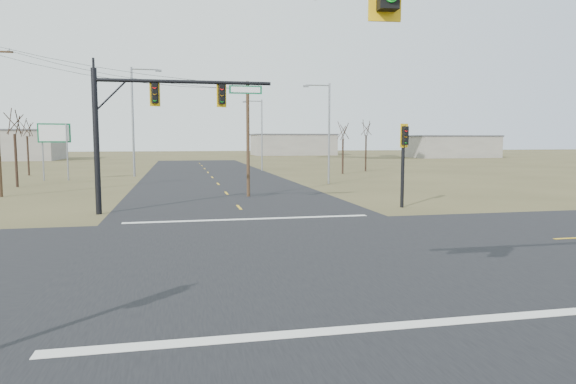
# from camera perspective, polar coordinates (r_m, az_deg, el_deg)

# --- Properties ---
(ground) EXTENTS (320.00, 320.00, 0.00)m
(ground) POSITION_cam_1_polar(r_m,az_deg,el_deg) (17.93, -1.02, -6.73)
(ground) COLOR brown
(ground) RESTS_ON ground
(road_ew) EXTENTS (160.00, 14.00, 0.02)m
(road_ew) POSITION_cam_1_polar(r_m,az_deg,el_deg) (17.93, -1.02, -6.70)
(road_ew) COLOR black
(road_ew) RESTS_ON ground
(road_ns) EXTENTS (14.00, 160.00, 0.02)m
(road_ns) POSITION_cam_1_polar(r_m,az_deg,el_deg) (17.93, -1.02, -6.70)
(road_ns) COLOR black
(road_ns) RESTS_ON ground
(stop_bar_near) EXTENTS (12.00, 0.40, 0.01)m
(stop_bar_near) POSITION_cam_1_polar(r_m,az_deg,el_deg) (10.95, 6.76, -14.93)
(stop_bar_near) COLOR silver
(stop_bar_near) RESTS_ON road_ns
(stop_bar_far) EXTENTS (12.00, 0.40, 0.01)m
(stop_bar_far) POSITION_cam_1_polar(r_m,az_deg,el_deg) (25.20, -4.28, -3.01)
(stop_bar_far) COLOR silver
(stop_bar_far) RESTS_ON road_ns
(mast_arm_far) EXTENTS (9.32, 0.56, 7.55)m
(mast_arm_far) POSITION_cam_1_polar(r_m,az_deg,el_deg) (28.23, -14.82, 8.75)
(mast_arm_far) COLOR black
(mast_arm_far) RESTS_ON ground
(pedestal_signal_ne) EXTENTS (0.66, 0.58, 4.83)m
(pedestal_signal_ne) POSITION_cam_1_polar(r_m,az_deg,el_deg) (30.03, 12.77, 4.86)
(pedestal_signal_ne) COLOR black
(pedestal_signal_ne) RESTS_ON ground
(utility_pole_near) EXTENTS (1.86, 0.64, 7.79)m
(utility_pole_near) POSITION_cam_1_polar(r_m,az_deg,el_deg) (35.04, -4.48, 6.17)
(utility_pole_near) COLOR #44321D
(utility_pole_near) RESTS_ON ground
(highway_sign) EXTENTS (2.86, 0.62, 5.42)m
(highway_sign) POSITION_cam_1_polar(r_m,az_deg,el_deg) (53.54, -24.51, 5.31)
(highway_sign) COLOR gray
(highway_sign) RESTS_ON ground
(streetlight_a) EXTENTS (2.44, 0.25, 8.78)m
(streetlight_a) POSITION_cam_1_polar(r_m,az_deg,el_deg) (45.37, 4.35, 7.13)
(streetlight_a) COLOR gray
(streetlight_a) RESTS_ON ground
(streetlight_b) EXTENTS (2.45, 0.26, 8.79)m
(streetlight_b) POSITION_cam_1_polar(r_m,az_deg,el_deg) (63.96, -3.10, 6.77)
(streetlight_b) COLOR gray
(streetlight_b) RESTS_ON ground
(streetlight_c) EXTENTS (3.18, 0.37, 11.39)m
(streetlight_c) POSITION_cam_1_polar(r_m,az_deg,el_deg) (56.58, -16.62, 8.14)
(streetlight_c) COLOR gray
(streetlight_c) RESTS_ON ground
(bare_tree_a) EXTENTS (2.90, 2.90, 6.83)m
(bare_tree_a) POSITION_cam_1_polar(r_m,az_deg,el_deg) (47.75, -28.16, 6.97)
(bare_tree_a) COLOR black
(bare_tree_a) RESTS_ON ground
(bare_tree_b) EXTENTS (3.15, 3.15, 6.56)m
(bare_tree_b) POSITION_cam_1_polar(r_m,az_deg,el_deg) (62.71, -27.04, 6.45)
(bare_tree_b) COLOR black
(bare_tree_b) RESTS_ON ground
(bare_tree_c) EXTENTS (3.34, 3.34, 6.29)m
(bare_tree_c) POSITION_cam_1_polar(r_m,az_deg,el_deg) (58.88, 6.14, 6.83)
(bare_tree_c) COLOR black
(bare_tree_c) RESTS_ON ground
(bare_tree_d) EXTENTS (2.96, 2.96, 6.67)m
(bare_tree_d) POSITION_cam_1_polar(r_m,az_deg,el_deg) (63.96, 8.68, 7.10)
(bare_tree_d) COLOR black
(bare_tree_d) RESTS_ON ground
(warehouse_mid) EXTENTS (20.00, 12.00, 5.00)m
(warehouse_mid) POSITION_cam_1_polar(r_m,az_deg,el_deg) (130.30, 0.54, 5.24)
(warehouse_mid) COLOR gray
(warehouse_mid) RESTS_ON ground
(warehouse_right) EXTENTS (18.00, 10.00, 4.50)m
(warehouse_right) POSITION_cam_1_polar(r_m,az_deg,el_deg) (117.67, 17.76, 4.77)
(warehouse_right) COLOR gray
(warehouse_right) RESTS_ON ground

